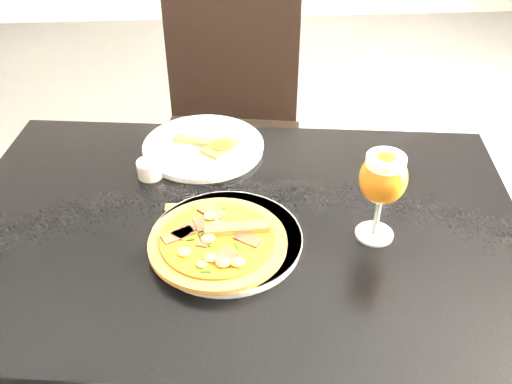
{
  "coord_description": "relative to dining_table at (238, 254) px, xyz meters",
  "views": [
    {
      "loc": [
        -0.01,
        -1.23,
        1.52
      ],
      "look_at": [
        0.06,
        -0.31,
        0.83
      ],
      "focal_mm": 40.0,
      "sensor_mm": 36.0,
      "label": 1
    }
  ],
  "objects": [
    {
      "name": "ground",
      "position": [
        -0.02,
        0.31,
        -0.66
      ],
      "size": [
        6.0,
        6.0,
        0.0
      ],
      "primitive_type": "plane",
      "color": "#58595B",
      "rests_on": "ground"
    },
    {
      "name": "dining_table",
      "position": [
        0.0,
        0.0,
        0.0
      ],
      "size": [
        1.29,
        0.95,
        0.75
      ],
      "rotation": [
        0.0,
        0.0,
        -0.13
      ],
      "color": "black",
      "rests_on": "ground"
    },
    {
      "name": "chair_far",
      "position": [
        -0.0,
        0.71,
        -0.11
      ],
      "size": [
        0.53,
        0.53,
        0.99
      ],
      "rotation": [
        0.0,
        0.0,
        -0.16
      ],
      "color": "black",
      "rests_on": "ground"
    },
    {
      "name": "plate_main",
      "position": [
        -0.02,
        -0.06,
        0.1
      ],
      "size": [
        0.33,
        0.33,
        0.02
      ],
      "primitive_type": "cylinder",
      "rotation": [
        0.0,
        0.0,
        0.09
      ],
      "color": "white",
      "rests_on": "dining_table"
    },
    {
      "name": "pizza",
      "position": [
        -0.04,
        -0.08,
        0.12
      ],
      "size": [
        0.27,
        0.27,
        0.03
      ],
      "rotation": [
        0.0,
        0.0,
        -0.27
      ],
      "color": "#A06F26",
      "rests_on": "plate_main"
    },
    {
      "name": "plate_second",
      "position": [
        -0.07,
        0.29,
        0.1
      ],
      "size": [
        0.36,
        0.36,
        0.02
      ],
      "primitive_type": "cylinder",
      "rotation": [
        0.0,
        0.0,
        0.26
      ],
      "color": "white",
      "rests_on": "dining_table"
    },
    {
      "name": "crust_scraps",
      "position": [
        -0.05,
        0.28,
        0.11
      ],
      "size": [
        0.17,
        0.12,
        0.01
      ],
      "rotation": [
        0.0,
        0.0,
        0.11
      ],
      "color": "#A06F26",
      "rests_on": "plate_second"
    },
    {
      "name": "loose_crust",
      "position": [
        -0.1,
        0.05,
        0.09
      ],
      "size": [
        0.1,
        0.03,
        0.01
      ],
      "primitive_type": "cube",
      "rotation": [
        0.0,
        0.0,
        -0.03
      ],
      "color": "#A06F26",
      "rests_on": "dining_table"
    },
    {
      "name": "sauce_cup",
      "position": [
        -0.19,
        0.18,
        0.11
      ],
      "size": [
        0.06,
        0.06,
        0.04
      ],
      "color": "silver",
      "rests_on": "dining_table"
    },
    {
      "name": "beer_glass",
      "position": [
        0.28,
        -0.06,
        0.23
      ],
      "size": [
        0.09,
        0.09,
        0.2
      ],
      "color": "#B1B7BA",
      "rests_on": "dining_table"
    }
  ]
}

